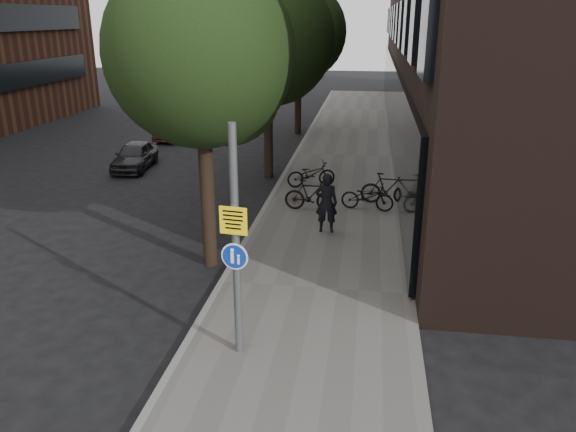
% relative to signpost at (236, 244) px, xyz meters
% --- Properties ---
extents(ground, '(120.00, 120.00, 0.00)m').
position_rel_signpost_xyz_m(ground, '(0.92, -0.53, -2.30)').
color(ground, black).
rests_on(ground, ground).
extents(sidewalk, '(4.50, 60.00, 0.12)m').
position_rel_signpost_xyz_m(sidewalk, '(1.17, 9.47, -2.24)').
color(sidewalk, '#5D5A56').
rests_on(sidewalk, ground).
extents(curb_edge, '(0.15, 60.00, 0.13)m').
position_rel_signpost_xyz_m(curb_edge, '(-1.08, 9.47, -2.24)').
color(curb_edge, slate).
rests_on(curb_edge, ground).
extents(street_tree_near, '(4.40, 4.40, 7.50)m').
position_rel_signpost_xyz_m(street_tree_near, '(-1.61, 4.11, 2.81)').
color(street_tree_near, black).
rests_on(street_tree_near, ground).
extents(street_tree_mid, '(5.00, 5.00, 7.80)m').
position_rel_signpost_xyz_m(street_tree_mid, '(-1.61, 12.62, 2.81)').
color(street_tree_mid, black).
rests_on(street_tree_mid, ground).
extents(street_tree_far, '(5.00, 5.00, 7.80)m').
position_rel_signpost_xyz_m(street_tree_far, '(-1.61, 21.62, 2.81)').
color(street_tree_far, black).
rests_on(street_tree_far, ground).
extents(signpost, '(0.50, 0.14, 4.32)m').
position_rel_signpost_xyz_m(signpost, '(0.00, 0.00, 0.00)').
color(signpost, '#595B5E').
rests_on(signpost, sidewalk).
extents(pedestrian, '(0.65, 0.44, 1.76)m').
position_rel_signpost_xyz_m(pedestrian, '(1.10, 6.45, -1.30)').
color(pedestrian, black).
rests_on(pedestrian, sidewalk).
extents(parked_bike_facade_near, '(1.78, 0.85, 0.90)m').
position_rel_signpost_xyz_m(parked_bike_facade_near, '(2.27, 8.59, -1.73)').
color(parked_bike_facade_near, black).
rests_on(parked_bike_facade_near, sidewalk).
extents(parked_bike_facade_far, '(1.81, 0.65, 1.07)m').
position_rel_signpost_xyz_m(parked_bike_facade_far, '(2.92, 9.29, -1.65)').
color(parked_bike_facade_far, black).
rests_on(parked_bike_facade_far, sidewalk).
extents(parked_bike_curb_near, '(1.91, 1.25, 0.95)m').
position_rel_signpost_xyz_m(parked_bike_curb_near, '(0.18, 10.97, -1.71)').
color(parked_bike_curb_near, black).
rests_on(parked_bike_curb_near, sidewalk).
extents(parked_bike_curb_far, '(1.71, 0.54, 1.02)m').
position_rel_signpost_xyz_m(parked_bike_curb_far, '(0.45, 8.28, -1.67)').
color(parked_bike_curb_far, black).
rests_on(parked_bike_curb_far, sidewalk).
extents(parked_car_near, '(1.62, 3.41, 1.12)m').
position_rel_signpost_xyz_m(parked_car_near, '(-7.46, 12.90, -1.74)').
color(parked_car_near, black).
rests_on(parked_car_near, ground).
extents(parked_car_mid, '(1.56, 3.45, 1.10)m').
position_rel_signpost_xyz_m(parked_car_mid, '(-7.73, 19.01, -1.75)').
color(parked_car_mid, '#531E17').
rests_on(parked_car_mid, ground).
extents(parked_car_far, '(1.72, 3.75, 1.06)m').
position_rel_signpost_xyz_m(parked_car_far, '(-7.04, 25.24, -1.77)').
color(parked_car_far, black).
rests_on(parked_car_far, ground).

